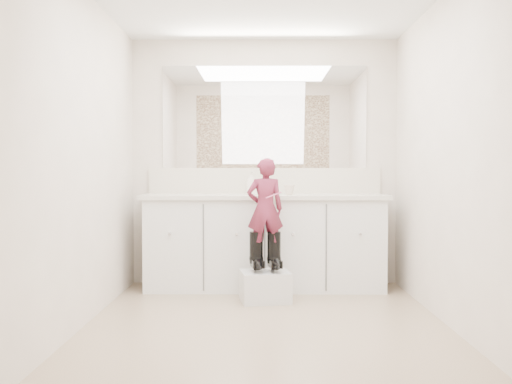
{
  "coord_description": "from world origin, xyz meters",
  "views": [
    {
      "loc": [
        -0.04,
        -4.13,
        1.1
      ],
      "look_at": [
        -0.08,
        0.61,
        0.93
      ],
      "focal_mm": 40.0,
      "sensor_mm": 36.0,
      "label": 1
    }
  ],
  "objects": [
    {
      "name": "soap_bottle",
      "position": [
        -0.12,
        1.28,
        1.0
      ],
      "size": [
        0.12,
        0.12,
        0.22
      ],
      "primitive_type": "imported",
      "rotation": [
        0.0,
        0.0,
        0.24
      ],
      "color": "white",
      "rests_on": "countertop"
    },
    {
      "name": "countertop",
      "position": [
        0.0,
        1.21,
        0.87
      ],
      "size": [
        2.28,
        0.58,
        0.04
      ],
      "primitive_type": "cube",
      "color": "beige",
      "rests_on": "vanity_cabinet"
    },
    {
      "name": "backsplash",
      "position": [
        0.0,
        1.49,
        1.02
      ],
      "size": [
        2.28,
        0.03,
        0.25
      ],
      "primitive_type": "cube",
      "color": "beige",
      "rests_on": "countertop"
    },
    {
      "name": "boot_right",
      "position": [
        0.08,
        0.7,
        0.43
      ],
      "size": [
        0.16,
        0.24,
        0.34
      ],
      "primitive_type": null,
      "rotation": [
        0.0,
        0.0,
        0.17
      ],
      "color": "black",
      "rests_on": "step_stool"
    },
    {
      "name": "boot_left",
      "position": [
        -0.07,
        0.7,
        0.43
      ],
      "size": [
        0.16,
        0.24,
        0.34
      ],
      "primitive_type": null,
      "rotation": [
        0.0,
        0.0,
        0.17
      ],
      "color": "black",
      "rests_on": "step_stool"
    },
    {
      "name": "faucet",
      "position": [
        0.0,
        1.38,
        0.94
      ],
      "size": [
        0.08,
        0.08,
        0.1
      ],
      "primitive_type": "cylinder",
      "color": "silver",
      "rests_on": "countertop"
    },
    {
      "name": "step_stool",
      "position": [
        0.0,
        0.68,
        0.13
      ],
      "size": [
        0.45,
        0.4,
        0.26
      ],
      "primitive_type": "cube",
      "rotation": [
        0.0,
        0.0,
        0.17
      ],
      "color": "silver",
      "rests_on": "floor"
    },
    {
      "name": "wall_right",
      "position": [
        1.3,
        0.0,
        1.2
      ],
      "size": [
        0.0,
        3.0,
        3.0
      ],
      "primitive_type": "plane",
      "rotation": [
        1.57,
        0.0,
        -1.57
      ],
      "color": "beige",
      "rests_on": "floor"
    },
    {
      "name": "toothbrush",
      "position": [
        0.07,
        0.62,
        0.91
      ],
      "size": [
        0.14,
        0.03,
        0.06
      ],
      "primitive_type": "cylinder",
      "rotation": [
        0.0,
        1.22,
        0.17
      ],
      "color": "#CE507A",
      "rests_on": "toddler"
    },
    {
      "name": "vanity_cabinet",
      "position": [
        0.0,
        1.23,
        0.42
      ],
      "size": [
        2.2,
        0.55,
        0.85
      ],
      "primitive_type": "cube",
      "color": "silver",
      "rests_on": "floor"
    },
    {
      "name": "cup",
      "position": [
        0.23,
        1.15,
        0.94
      ],
      "size": [
        0.11,
        0.11,
        0.09
      ],
      "primitive_type": "imported",
      "rotation": [
        0.0,
        0.0,
        -0.06
      ],
      "color": "beige",
      "rests_on": "countertop"
    },
    {
      "name": "mirror",
      "position": [
        0.0,
        1.49,
        1.64
      ],
      "size": [
        2.0,
        0.02,
        1.0
      ],
      "primitive_type": "cube",
      "color": "white",
      "rests_on": "wall_back"
    },
    {
      "name": "toddler",
      "position": [
        0.0,
        0.7,
        0.79
      ],
      "size": [
        0.34,
        0.25,
        0.86
      ],
      "primitive_type": "imported",
      "rotation": [
        0.0,
        0.0,
        3.31
      ],
      "color": "#A6335D",
      "rests_on": "step_stool"
    },
    {
      "name": "wall_back",
      "position": [
        0.0,
        1.5,
        1.2
      ],
      "size": [
        2.6,
        0.0,
        2.6
      ],
      "primitive_type": "plane",
      "rotation": [
        1.57,
        0.0,
        0.0
      ],
      "color": "beige",
      "rests_on": "floor"
    },
    {
      "name": "wall_left",
      "position": [
        -1.3,
        0.0,
        1.2
      ],
      "size": [
        0.0,
        3.0,
        3.0
      ],
      "primitive_type": "plane",
      "rotation": [
        1.57,
        0.0,
        1.57
      ],
      "color": "beige",
      "rests_on": "floor"
    },
    {
      "name": "dot_panel",
      "position": [
        0.0,
        -1.49,
        1.65
      ],
      "size": [
        2.0,
        0.01,
        1.2
      ],
      "primitive_type": "cube",
      "color": "#472819",
      "rests_on": "wall_front"
    },
    {
      "name": "floor",
      "position": [
        0.0,
        0.0,
        0.0
      ],
      "size": [
        3.0,
        3.0,
        0.0
      ],
      "primitive_type": "plane",
      "color": "#836D55",
      "rests_on": "ground"
    },
    {
      "name": "wall_front",
      "position": [
        0.0,
        -1.5,
        1.2
      ],
      "size": [
        2.6,
        0.0,
        2.6
      ],
      "primitive_type": "plane",
      "rotation": [
        -1.57,
        0.0,
        0.0
      ],
      "color": "beige",
      "rests_on": "floor"
    }
  ]
}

